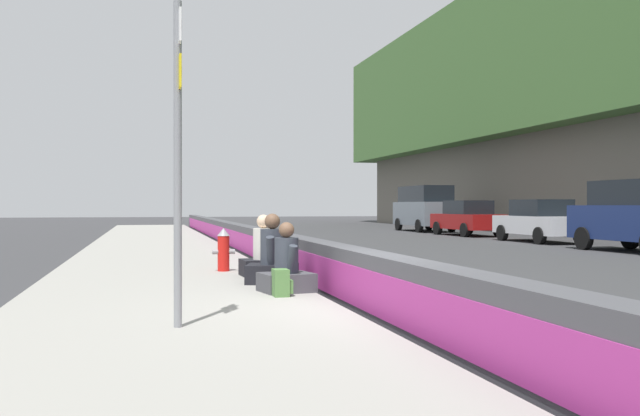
# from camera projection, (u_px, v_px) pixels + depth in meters

# --- Properties ---
(ground_plane) EXTENTS (160.00, 160.00, 0.00)m
(ground_plane) POSITION_uv_depth(u_px,v_px,m) (381.00, 319.00, 9.14)
(ground_plane) COLOR #353538
(ground_plane) RESTS_ON ground
(sidewalk_strip) EXTENTS (80.00, 4.40, 0.14)m
(sidewalk_strip) POSITION_uv_depth(u_px,v_px,m) (175.00, 322.00, 8.50)
(sidewalk_strip) COLOR gray
(sidewalk_strip) RESTS_ON ground_plane
(jersey_barrier) EXTENTS (76.00, 0.45, 0.85)m
(jersey_barrier) POSITION_uv_depth(u_px,v_px,m) (381.00, 286.00, 9.14)
(jersey_barrier) COLOR #47474C
(jersey_barrier) RESTS_ON ground_plane
(route_sign_post) EXTENTS (0.44, 0.09, 3.60)m
(route_sign_post) POSITION_uv_depth(u_px,v_px,m) (178.00, 140.00, 7.70)
(route_sign_post) COLOR gray
(route_sign_post) RESTS_ON sidewalk_strip
(fire_hydrant) EXTENTS (0.26, 0.46, 0.88)m
(fire_hydrant) POSITION_uv_depth(u_px,v_px,m) (224.00, 249.00, 14.25)
(fire_hydrant) COLOR red
(fire_hydrant) RESTS_ON sidewalk_strip
(seated_person_foreground) EXTENTS (0.79, 0.89, 1.08)m
(seated_person_foreground) POSITION_uv_depth(u_px,v_px,m) (286.00, 270.00, 10.86)
(seated_person_foreground) COLOR #424247
(seated_person_foreground) RESTS_ON sidewalk_strip
(seated_person_middle) EXTENTS (0.95, 1.04, 1.20)m
(seated_person_middle) POSITION_uv_depth(u_px,v_px,m) (272.00, 261.00, 12.08)
(seated_person_middle) COLOR black
(seated_person_middle) RESTS_ON sidewalk_strip
(seated_person_rear) EXTENTS (0.76, 0.88, 1.17)m
(seated_person_rear) POSITION_uv_depth(u_px,v_px,m) (264.00, 257.00, 13.32)
(seated_person_rear) COLOR black
(seated_person_rear) RESTS_ON sidewalk_strip
(backpack) EXTENTS (0.32, 0.28, 0.40)m
(backpack) POSITION_uv_depth(u_px,v_px,m) (281.00, 283.00, 10.33)
(backpack) COLOR #4C7A3D
(backpack) RESTS_ON sidewalk_strip
(parked_car_fourth) EXTENTS (4.51, 1.98, 1.71)m
(parked_car_fourth) POSITION_uv_depth(u_px,v_px,m) (540.00, 221.00, 27.88)
(parked_car_fourth) COLOR silver
(parked_car_fourth) RESTS_ON ground_plane
(parked_car_midline) EXTENTS (4.56, 2.08, 1.71)m
(parked_car_midline) POSITION_uv_depth(u_px,v_px,m) (467.00, 218.00, 33.90)
(parked_car_midline) COLOR maroon
(parked_car_midline) RESTS_ON ground_plane
(parked_car_far) EXTENTS (5.13, 2.16, 2.56)m
(parked_car_far) POSITION_uv_depth(u_px,v_px,m) (424.00, 207.00, 39.40)
(parked_car_far) COLOR slate
(parked_car_far) RESTS_ON ground_plane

